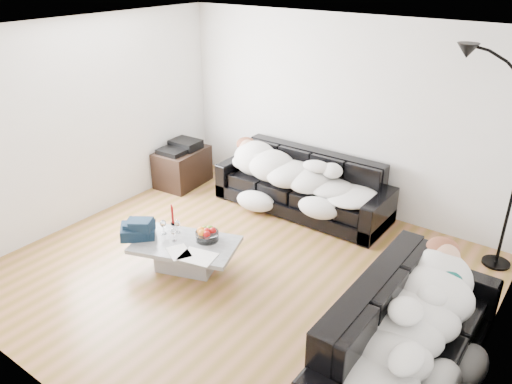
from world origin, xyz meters
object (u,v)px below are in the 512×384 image
Objects in this scene: coffee_table at (186,256)px; av_cabinet at (182,167)px; fruit_bowl at (207,234)px; wine_glass_c at (174,235)px; sofa_right at (410,337)px; wine_glass_a at (178,227)px; sofa_back at (302,184)px; candle_left at (172,215)px; candle_right at (173,216)px; shoes at (369,328)px; stereo at (181,146)px; wine_glass_b at (163,227)px; sleeper_back at (301,170)px; sleeper_right at (413,317)px.

coffee_table is 1.41× the size of av_cabinet.
av_cabinet is at bearing 140.83° from fruit_bowl.
av_cabinet reaches higher than wine_glass_c.
sofa_right is 2.75m from wine_glass_c.
av_cabinet is at bearing 132.66° from wine_glass_a.
sofa_right is 2.65× the size of av_cabinet.
candle_left is (-0.70, -1.79, 0.07)m from sofa_back.
coffee_table is at bearing -28.65° from candle_right.
stereo is at bearing 171.08° from shoes.
fruit_bowl is at bearing -2.35° from candle_left.
sofa_right is at bearing -1.35° from wine_glass_c.
stereo is (-1.32, 1.67, 0.20)m from wine_glass_b.
sofa_back is at bearing 4.60° from av_cabinet.
wine_glass_c is at bearing -161.75° from coffee_table.
sleeper_back is at bearing 5.55° from stereo.
sofa_back is at bearing 90.00° from sleeper_back.
sofa_back is 2.10m from wine_glass_c.
candle_right is at bearing -167.82° from shoes.
wine_glass_b is (-2.96, 0.11, -0.02)m from sofa_right.
candle_right is (-0.06, 0.21, 0.03)m from wine_glass_b.
sleeper_back reaches higher than candle_left.
candle_left is 1.09× the size of candle_right.
sleeper_right is at bearing -27.78° from av_cabinet.
sofa_right is 3.05m from candle_left.
coffee_table is at bearing -27.19° from wine_glass_a.
wine_glass_a is 2.13m from stereo.
wine_glass_c reaches higher than shoes.
sofa_right is 2.85m from wine_glass_a.
shoes is at bearing 2.80° from wine_glass_a.
wine_glass_c is (-2.74, 0.06, -0.02)m from sofa_right.
candle_left is (-3.03, 0.33, 0.03)m from sofa_right.
sofa_back is 2.00m from stereo.
sleeper_right reaches higher than candle_right.
candle_left reaches higher than wine_glass_c.
av_cabinet reaches higher than shoes.
sleeper_back reaches higher than sofa_back.
sofa_back is 15.75× the size of wine_glass_c.
av_cabinet is (-1.26, 1.46, -0.18)m from candle_right.
wine_glass_c is 2.31m from av_cabinet.
sofa_back is 2.11m from wine_glass_b.
fruit_bowl is 0.53m from wine_glass_b.
stereo reaches higher than candle_left.
wine_glass_c is at bearing -53.40° from av_cabinet.
fruit_bowl is 0.37m from wine_glass_c.
sofa_right is at bearing -42.36° from sofa_back.
fruit_bowl is at bearing -41.94° from stereo.
candle_left is 2.59m from shoes.
candle_right is (-0.18, 0.10, 0.04)m from wine_glass_a.
wine_glass_c is 0.65× the size of candle_right.
shoes is (1.99, 0.03, -0.36)m from fruit_bowl.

